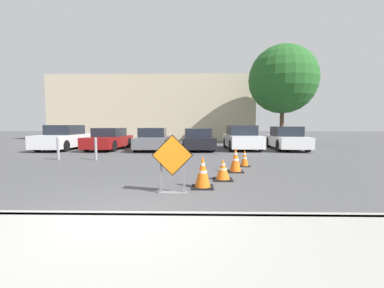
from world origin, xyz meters
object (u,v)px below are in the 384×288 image
at_px(bollard_nearest, 96,148).
at_px(parked_car_second, 109,139).
at_px(traffic_cone_fourth, 245,158).
at_px(parked_car_nearest, 65,138).
at_px(road_closed_sign, 172,162).
at_px(parked_car_fifth, 242,138).
at_px(parked_car_fourth, 198,140).
at_px(parked_car_sixth, 286,139).
at_px(traffic_cone_nearest, 203,172).
at_px(traffic_cone_third, 235,160).
at_px(bollard_second, 58,148).
at_px(parked_car_third, 153,139).
at_px(traffic_cone_second, 223,170).

bearing_deg(bollard_nearest, parked_car_second, 102.77).
relative_size(traffic_cone_fourth, parked_car_nearest, 0.14).
distance_m(road_closed_sign, parked_car_fifth, 10.92).
height_order(parked_car_fourth, parked_car_sixth, parked_car_sixth).
distance_m(traffic_cone_nearest, parked_car_sixth, 11.21).
distance_m(traffic_cone_third, bollard_second, 7.68).
bearing_deg(traffic_cone_fourth, parked_car_fourth, 104.83).
height_order(traffic_cone_nearest, traffic_cone_third, traffic_cone_third).
relative_size(parked_car_second, parked_car_third, 1.03).
distance_m(traffic_cone_second, parked_car_nearest, 12.45).
height_order(traffic_cone_third, parked_car_second, parked_car_second).
distance_m(road_closed_sign, traffic_cone_fourth, 4.39).
bearing_deg(parked_car_fourth, parked_car_nearest, -3.63).
bearing_deg(bollard_nearest, parked_car_sixth, 27.22).
relative_size(traffic_cone_fourth, parked_car_sixth, 0.14).
distance_m(traffic_cone_second, parked_car_third, 9.29).
distance_m(parked_car_fifth, parked_car_sixth, 2.74).
xyz_separation_m(traffic_cone_second, parked_car_fourth, (-0.69, 8.74, 0.32)).
bearing_deg(traffic_cone_nearest, parked_car_third, 106.67).
bearing_deg(parked_car_fifth, traffic_cone_third, 77.66).
height_order(parked_car_sixth, bollard_second, parked_car_sixth).
xyz_separation_m(traffic_cone_fourth, bollard_nearest, (-6.07, 1.56, 0.21)).
relative_size(road_closed_sign, parked_car_nearest, 0.29).
relative_size(parked_car_second, bollard_nearest, 4.59).
height_order(traffic_cone_second, parked_car_sixth, parked_car_sixth).
xyz_separation_m(traffic_cone_third, parked_car_second, (-6.69, 7.59, 0.23)).
bearing_deg(parked_car_fifth, road_closed_sign, 71.24).
xyz_separation_m(parked_car_third, bollard_second, (-3.26, -4.76, -0.09)).
xyz_separation_m(road_closed_sign, parked_car_fifth, (3.30, 10.41, -0.03)).
relative_size(parked_car_fourth, parked_car_sixth, 0.95).
height_order(traffic_cone_third, parked_car_sixth, parked_car_sixth).
bearing_deg(traffic_cone_second, parked_car_second, 125.04).
bearing_deg(parked_car_second, parked_car_nearest, 4.84).
xyz_separation_m(traffic_cone_second, parked_car_third, (-3.43, 8.63, 0.34)).
bearing_deg(parked_car_third, parked_car_fifth, -178.94).
distance_m(traffic_cone_fourth, parked_car_second, 9.68).
bearing_deg(bollard_second, parked_car_sixth, 23.81).
xyz_separation_m(parked_car_fifth, bollard_nearest, (-7.11, -5.11, -0.17)).
bearing_deg(parked_car_third, bollard_nearest, 68.60).
relative_size(traffic_cone_fourth, parked_car_third, 0.14).
height_order(traffic_cone_second, bollard_second, bollard_second).
bearing_deg(traffic_cone_third, parked_car_third, 118.00).
bearing_deg(traffic_cone_fourth, parked_car_third, 125.11).
distance_m(road_closed_sign, traffic_cone_second, 1.95).
bearing_deg(parked_car_fourth, traffic_cone_second, 90.53).
distance_m(parked_car_second, bollard_nearest, 5.05).
xyz_separation_m(traffic_cone_third, bollard_second, (-7.20, 2.67, 0.14)).
relative_size(parked_car_third, parked_car_fifth, 1.03).
bearing_deg(parked_car_nearest, traffic_cone_third, 142.93).
distance_m(parked_car_fifth, bollard_nearest, 8.75).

